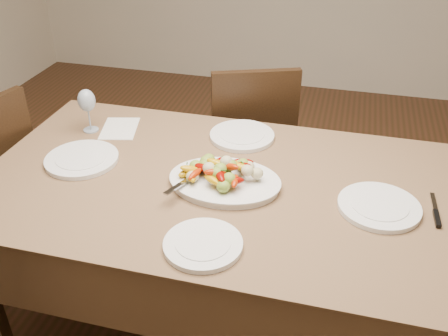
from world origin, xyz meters
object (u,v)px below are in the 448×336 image
at_px(chair_far, 248,141).
at_px(plate_near, 203,245).
at_px(plate_right, 379,207).
at_px(wine_glass, 88,109).
at_px(dining_table, 224,259).
at_px(plate_far, 242,136).
at_px(serving_platter, 225,183).
at_px(plate_left, 82,159).

relative_size(chair_far, plate_near, 3.84).
distance_m(chair_far, plate_right, 1.10).
bearing_deg(wine_glass, chair_far, 44.42).
xyz_separation_m(dining_table, plate_far, (-0.01, 0.35, 0.39)).
height_order(serving_platter, plate_right, serving_platter).
relative_size(chair_far, plate_left, 3.30).
bearing_deg(plate_far, serving_platter, -86.95).
bearing_deg(chair_far, plate_near, 74.04).
height_order(dining_table, chair_far, chair_far).
distance_m(plate_left, wine_glass, 0.28).
bearing_deg(wine_glass, plate_right, -12.72).
distance_m(serving_platter, plate_near, 0.35).
bearing_deg(dining_table, chair_far, 95.68).
bearing_deg(chair_far, dining_table, 74.43).
distance_m(plate_left, plate_near, 0.71).
relative_size(dining_table, plate_far, 6.66).
bearing_deg(serving_platter, chair_far, 96.09).
bearing_deg(serving_platter, plate_left, 177.72).
height_order(dining_table, plate_near, plate_near).
bearing_deg(plate_left, plate_far, 31.44).
relative_size(dining_table, serving_platter, 4.59).
bearing_deg(chair_far, plate_right, 105.52).
height_order(chair_far, plate_near, chair_far).
relative_size(chair_far, serving_platter, 2.37).
distance_m(serving_platter, wine_glass, 0.74).
bearing_deg(serving_platter, dining_table, 111.80).
height_order(chair_far, plate_right, chair_far).
height_order(dining_table, plate_right, plate_right).
bearing_deg(wine_glass, plate_left, -70.39).
bearing_deg(plate_left, serving_platter, -2.28).
relative_size(plate_left, wine_glass, 1.40).
bearing_deg(plate_right, wine_glass, 167.28).
xyz_separation_m(dining_table, plate_right, (0.56, -0.03, 0.39)).
height_order(serving_platter, plate_left, serving_platter).
bearing_deg(dining_table, plate_left, 179.72).
distance_m(serving_platter, plate_left, 0.59).
xyz_separation_m(serving_platter, plate_left, (-0.59, 0.02, -0.00)).
bearing_deg(dining_table, wine_glass, 159.53).
bearing_deg(plate_near, plate_far, 93.17).
xyz_separation_m(plate_right, plate_far, (-0.57, 0.38, 0.00)).
bearing_deg(plate_left, dining_table, -0.28).
distance_m(dining_table, serving_platter, 0.39).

